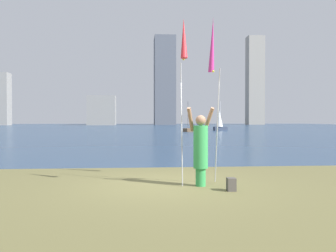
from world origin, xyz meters
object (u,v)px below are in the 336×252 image
Objects in this scene: bag at (231,184)px; sailboat_3 at (220,121)px; kite_flag_right at (212,49)px; person at (201,147)px; sailboat_4 at (188,130)px; kite_flag_left at (184,44)px.

bag is 44.94m from sailboat_3.
sailboat_3 reaches higher than bag.
person is at bearing -119.87° from kite_flag_right.
sailboat_4 is at bearing -136.94° from sailboat_3.
sailboat_4 is (5.03, 38.31, -0.68)m from person.
kite_flag_left is (-0.44, -0.23, 2.41)m from person.
person is 1.18m from bag.
kite_flag_left is 1.33m from kite_flag_right.
person is 0.48× the size of kite_flag_left.
kite_flag_left is 39.05m from sailboat_4.
sailboat_4 is (5.47, 38.54, -3.08)m from kite_flag_left.
sailboat_3 is (9.84, 42.45, -2.13)m from kite_flag_right.
person is 44.42m from sailboat_3.
bag is 0.08× the size of sailboat_4.
sailboat_4 is at bearing 83.02° from kite_flag_right.
kite_flag_left is at bearing -157.01° from person.
kite_flag_right is at bearing -96.98° from sailboat_4.
kite_flag_left is 44.79m from sailboat_3.
person is 2.46m from kite_flag_left.
person is at bearing 27.39° from kite_flag_left.
bag is (0.14, -1.42, -3.29)m from kite_flag_right.
bag is at bearing -22.89° from kite_flag_left.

